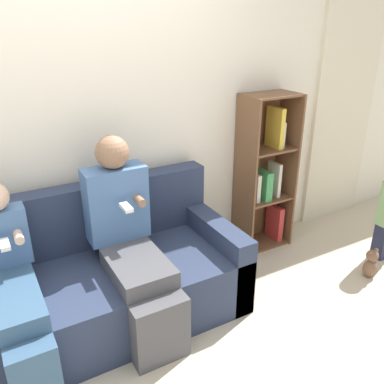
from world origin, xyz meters
The scene contains 8 objects.
ground_plane centered at (0.00, 0.00, 0.00)m, with size 14.00×14.00×0.00m, color beige.
back_wall centered at (0.00, 0.96, 1.27)m, with size 10.00×0.06×2.55m.
curtain_panel centered at (2.52, 0.91, 1.06)m, with size 0.73×0.04×2.12m.
couch centered at (-0.12, 0.52, 0.28)m, with size 2.06×0.83×0.86m.
adult_seated centered at (0.18, 0.42, 0.62)m, with size 0.39×0.80×1.21m.
child_seated centered at (-0.51, 0.37, 0.51)m, with size 0.29×0.80×1.03m.
bookshelf centered at (1.55, 0.81, 0.65)m, with size 0.45×0.30×1.32m.
teddy_bear centered at (1.95, -0.04, 0.11)m, with size 0.12×0.10×0.24m.
Camera 1 is at (-0.56, -1.68, 1.88)m, focal length 38.00 mm.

